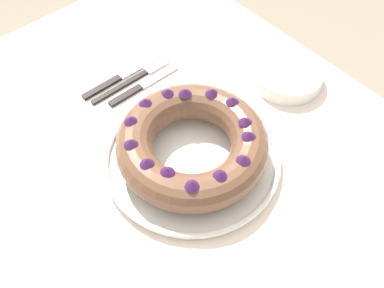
{
  "coord_description": "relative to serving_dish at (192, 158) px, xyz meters",
  "views": [
    {
      "loc": [
        0.4,
        -0.31,
        1.49
      ],
      "look_at": [
        0.01,
        0.04,
        0.79
      ],
      "focal_mm": 42.0,
      "sensor_mm": 36.0,
      "label": 1
    }
  ],
  "objects": [
    {
      "name": "bundt_cake",
      "position": [
        -0.0,
        -0.0,
        0.05
      ],
      "size": [
        0.3,
        0.3,
        0.08
      ],
      "color": "brown",
      "rests_on": "serving_dish"
    },
    {
      "name": "cake_knife",
      "position": [
        -0.24,
        0.04,
        -0.01
      ],
      "size": [
        0.02,
        0.19,
        0.01
      ],
      "rotation": [
        0.0,
        0.0,
        -0.1
      ],
      "color": "black",
      "rests_on": "dining_table"
    },
    {
      "name": "fork",
      "position": [
        -0.27,
        0.06,
        -0.01
      ],
      "size": [
        0.02,
        0.22,
        0.01
      ],
      "rotation": [
        0.0,
        0.0,
        0.07
      ],
      "color": "black",
      "rests_on": "dining_table"
    },
    {
      "name": "serving_knife",
      "position": [
        -0.29,
        0.03,
        -0.01
      ],
      "size": [
        0.02,
        0.23,
        0.01
      ],
      "rotation": [
        0.0,
        0.0,
        0.04
      ],
      "color": "black",
      "rests_on": "dining_table"
    },
    {
      "name": "serving_dish",
      "position": [
        0.0,
        0.0,
        0.0
      ],
      "size": [
        0.36,
        0.36,
        0.02
      ],
      "color": "white",
      "rests_on": "dining_table"
    },
    {
      "name": "side_bowl",
      "position": [
        -0.03,
        0.32,
        0.01
      ],
      "size": [
        0.16,
        0.16,
        0.04
      ],
      "primitive_type": "cylinder",
      "color": "white",
      "rests_on": "dining_table"
    },
    {
      "name": "dining_table",
      "position": [
        -0.01,
        -0.04,
        -0.11
      ],
      "size": [
        1.22,
        0.97,
        0.73
      ],
      "color": "beige",
      "rests_on": "ground_plane"
    }
  ]
}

